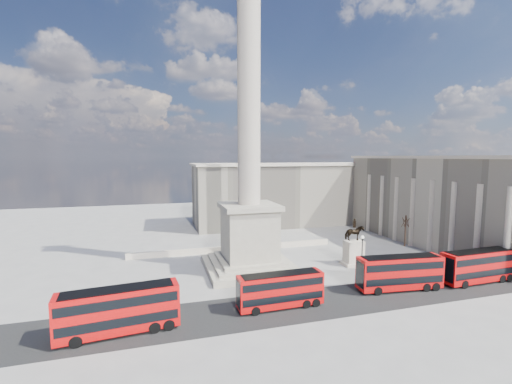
{
  "coord_description": "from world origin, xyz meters",
  "views": [
    {
      "loc": [
        -14.07,
        -47.71,
        18.39
      ],
      "look_at": [
        0.32,
        2.08,
        13.01
      ],
      "focal_mm": 24.0,
      "sensor_mm": 36.0,
      "label": 1
    }
  ],
  "objects_px": {
    "nelsons_column": "(249,191)",
    "red_bus_c": "(400,272)",
    "equestrian_statue": "(354,249)",
    "red_bus_a": "(120,310)",
    "pedestrian_standing": "(463,269)",
    "red_bus_b": "(281,290)",
    "pedestrian_walking": "(445,270)",
    "victorian_lamp": "(362,251)",
    "pedestrian_crossing": "(358,265)",
    "red_bus_d": "(479,266)"
  },
  "relations": [
    {
      "from": "red_bus_d",
      "to": "victorian_lamp",
      "type": "relative_size",
      "value": 1.93
    },
    {
      "from": "nelsons_column",
      "to": "equestrian_statue",
      "type": "relative_size",
      "value": 6.24
    },
    {
      "from": "red_bus_a",
      "to": "red_bus_c",
      "type": "relative_size",
      "value": 1.02
    },
    {
      "from": "equestrian_statue",
      "to": "pedestrian_walking",
      "type": "distance_m",
      "value": 13.92
    },
    {
      "from": "equestrian_statue",
      "to": "pedestrian_walking",
      "type": "relative_size",
      "value": 4.73
    },
    {
      "from": "red_bus_b",
      "to": "pedestrian_crossing",
      "type": "xyz_separation_m",
      "value": [
        17.01,
        9.64,
        -1.45
      ]
    },
    {
      "from": "red_bus_a",
      "to": "red_bus_b",
      "type": "height_order",
      "value": "red_bus_a"
    },
    {
      "from": "equestrian_statue",
      "to": "pedestrian_crossing",
      "type": "relative_size",
      "value": 4.99
    },
    {
      "from": "red_bus_c",
      "to": "pedestrian_walking",
      "type": "distance_m",
      "value": 11.11
    },
    {
      "from": "red_bus_a",
      "to": "red_bus_c",
      "type": "bearing_deg",
      "value": -3.07
    },
    {
      "from": "pedestrian_walking",
      "to": "victorian_lamp",
      "type": "bearing_deg",
      "value": 171.89
    },
    {
      "from": "nelsons_column",
      "to": "pedestrian_standing",
      "type": "height_order",
      "value": "nelsons_column"
    },
    {
      "from": "nelsons_column",
      "to": "red_bus_c",
      "type": "height_order",
      "value": "nelsons_column"
    },
    {
      "from": "victorian_lamp",
      "to": "pedestrian_standing",
      "type": "height_order",
      "value": "victorian_lamp"
    },
    {
      "from": "victorian_lamp",
      "to": "pedestrian_crossing",
      "type": "xyz_separation_m",
      "value": [
        0.63,
        1.84,
        -2.82
      ]
    },
    {
      "from": "pedestrian_crossing",
      "to": "pedestrian_walking",
      "type": "bearing_deg",
      "value": -123.69
    },
    {
      "from": "red_bus_b",
      "to": "equestrian_statue",
      "type": "relative_size",
      "value": 1.33
    },
    {
      "from": "red_bus_a",
      "to": "equestrian_statue",
      "type": "distance_m",
      "value": 38.29
    },
    {
      "from": "victorian_lamp",
      "to": "equestrian_statue",
      "type": "relative_size",
      "value": 0.77
    },
    {
      "from": "pedestrian_walking",
      "to": "pedestrian_standing",
      "type": "height_order",
      "value": "pedestrian_walking"
    },
    {
      "from": "red_bus_b",
      "to": "pedestrian_standing",
      "type": "xyz_separation_m",
      "value": [
        31.76,
        3.48,
        -1.44
      ]
    },
    {
      "from": "nelsons_column",
      "to": "red_bus_c",
      "type": "distance_m",
      "value": 25.05
    },
    {
      "from": "red_bus_c",
      "to": "victorian_lamp",
      "type": "distance_m",
      "value": 7.35
    },
    {
      "from": "red_bus_c",
      "to": "equestrian_statue",
      "type": "relative_size",
      "value": 1.5
    },
    {
      "from": "nelsons_column",
      "to": "pedestrian_crossing",
      "type": "height_order",
      "value": "nelsons_column"
    },
    {
      "from": "equestrian_statue",
      "to": "pedestrian_crossing",
      "type": "bearing_deg",
      "value": -104.54
    },
    {
      "from": "pedestrian_standing",
      "to": "red_bus_a",
      "type": "bearing_deg",
      "value": -24.96
    },
    {
      "from": "red_bus_b",
      "to": "pedestrian_walking",
      "type": "distance_m",
      "value": 28.61
    },
    {
      "from": "red_bus_c",
      "to": "pedestrian_crossing",
      "type": "height_order",
      "value": "red_bus_c"
    },
    {
      "from": "victorian_lamp",
      "to": "pedestrian_crossing",
      "type": "distance_m",
      "value": 3.42
    },
    {
      "from": "red_bus_c",
      "to": "pedestrian_crossing",
      "type": "xyz_separation_m",
      "value": [
        -0.73,
        8.98,
        -1.71
      ]
    },
    {
      "from": "equestrian_statue",
      "to": "pedestrian_walking",
      "type": "height_order",
      "value": "equestrian_statue"
    },
    {
      "from": "red_bus_a",
      "to": "equestrian_statue",
      "type": "height_order",
      "value": "equestrian_statue"
    },
    {
      "from": "nelsons_column",
      "to": "pedestrian_walking",
      "type": "bearing_deg",
      "value": -22.08
    },
    {
      "from": "red_bus_a",
      "to": "pedestrian_standing",
      "type": "height_order",
      "value": "red_bus_a"
    },
    {
      "from": "equestrian_statue",
      "to": "pedestrian_standing",
      "type": "height_order",
      "value": "equestrian_statue"
    },
    {
      "from": "nelsons_column",
      "to": "red_bus_d",
      "type": "xyz_separation_m",
      "value": [
        30.71,
        -15.09,
        -10.42
      ]
    },
    {
      "from": "red_bus_b",
      "to": "red_bus_c",
      "type": "xyz_separation_m",
      "value": [
        17.74,
        0.67,
        0.25
      ]
    },
    {
      "from": "red_bus_d",
      "to": "victorian_lamp",
      "type": "bearing_deg",
      "value": 149.33
    },
    {
      "from": "red_bus_b",
      "to": "red_bus_d",
      "type": "distance_m",
      "value": 30.72
    },
    {
      "from": "pedestrian_walking",
      "to": "pedestrian_standing",
      "type": "relative_size",
      "value": 1.04
    },
    {
      "from": "red_bus_c",
      "to": "red_bus_d",
      "type": "xyz_separation_m",
      "value": [
        12.97,
        -0.77,
        -0.01
      ]
    },
    {
      "from": "red_bus_d",
      "to": "victorian_lamp",
      "type": "height_order",
      "value": "victorian_lamp"
    },
    {
      "from": "nelsons_column",
      "to": "pedestrian_standing",
      "type": "bearing_deg",
      "value": -19.91
    },
    {
      "from": "nelsons_column",
      "to": "victorian_lamp",
      "type": "distance_m",
      "value": 20.15
    },
    {
      "from": "red_bus_d",
      "to": "pedestrian_crossing",
      "type": "xyz_separation_m",
      "value": [
        -13.71,
        9.75,
        -1.7
      ]
    },
    {
      "from": "pedestrian_standing",
      "to": "pedestrian_walking",
      "type": "bearing_deg",
      "value": -30.3
    },
    {
      "from": "nelsons_column",
      "to": "equestrian_statue",
      "type": "height_order",
      "value": "nelsons_column"
    },
    {
      "from": "red_bus_b",
      "to": "red_bus_c",
      "type": "bearing_deg",
      "value": 0.9
    },
    {
      "from": "red_bus_d",
      "to": "pedestrian_walking",
      "type": "height_order",
      "value": "red_bus_d"
    }
  ]
}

